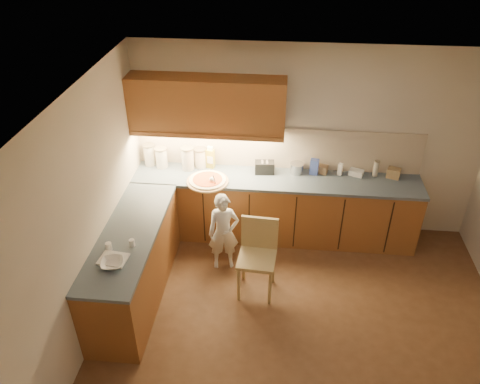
{
  "coord_description": "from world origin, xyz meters",
  "views": [
    {
      "loc": [
        -0.33,
        -3.53,
        4.11
      ],
      "look_at": [
        -0.8,
        1.2,
        1.0
      ],
      "focal_mm": 35.0,
      "sensor_mm": 36.0,
      "label": 1
    }
  ],
  "objects_px": {
    "oil_jug": "(210,158)",
    "wooden_chair": "(258,251)",
    "toaster": "(265,167)",
    "child": "(224,232)",
    "pizza_on_board": "(208,181)"
  },
  "relations": [
    {
      "from": "child",
      "to": "wooden_chair",
      "type": "xyz_separation_m",
      "value": [
        0.45,
        -0.35,
        0.03
      ]
    },
    {
      "from": "oil_jug",
      "to": "child",
      "type": "bearing_deg",
      "value": -72.5
    },
    {
      "from": "oil_jug",
      "to": "toaster",
      "type": "height_order",
      "value": "oil_jug"
    },
    {
      "from": "wooden_chair",
      "to": "child",
      "type": "bearing_deg",
      "value": 146.27
    },
    {
      "from": "wooden_chair",
      "to": "toaster",
      "type": "distance_m",
      "value": 1.26
    },
    {
      "from": "oil_jug",
      "to": "toaster",
      "type": "distance_m",
      "value": 0.74
    },
    {
      "from": "pizza_on_board",
      "to": "wooden_chair",
      "type": "xyz_separation_m",
      "value": [
        0.71,
        -0.86,
        -0.39
      ]
    },
    {
      "from": "toaster",
      "to": "oil_jug",
      "type": "bearing_deg",
      "value": 169.39
    },
    {
      "from": "pizza_on_board",
      "to": "wooden_chair",
      "type": "relative_size",
      "value": 0.57
    },
    {
      "from": "child",
      "to": "wooden_chair",
      "type": "distance_m",
      "value": 0.57
    },
    {
      "from": "child",
      "to": "toaster",
      "type": "relative_size",
      "value": 3.98
    },
    {
      "from": "child",
      "to": "oil_jug",
      "type": "bearing_deg",
      "value": 94.78
    },
    {
      "from": "oil_jug",
      "to": "wooden_chair",
      "type": "bearing_deg",
      "value": -59.65
    },
    {
      "from": "child",
      "to": "oil_jug",
      "type": "height_order",
      "value": "oil_jug"
    },
    {
      "from": "child",
      "to": "toaster",
      "type": "bearing_deg",
      "value": 48.9
    }
  ]
}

